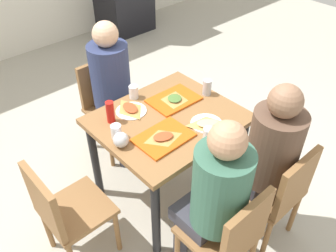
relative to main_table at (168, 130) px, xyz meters
name	(u,v)px	position (x,y,z in m)	size (l,w,h in m)	color
ground_plane	(168,191)	(0.00, 0.00, -0.66)	(10.00, 10.00, 0.02)	#B2AD9E
main_table	(168,130)	(0.00, 0.00, 0.00)	(0.98, 0.84, 0.76)	olive
chair_near_left	(229,235)	(-0.24, -0.80, -0.16)	(0.40, 0.40, 0.84)	olive
chair_near_right	(278,191)	(0.24, -0.80, -0.16)	(0.40, 0.40, 0.84)	olive
chair_far_side	(107,101)	(0.00, 0.80, -0.16)	(0.40, 0.40, 0.84)	olive
chair_left_end	(63,210)	(-0.87, 0.00, -0.16)	(0.40, 0.40, 0.84)	olive
person_in_red	(215,193)	(-0.24, -0.66, 0.08)	(0.32, 0.42, 1.25)	#383842
person_in_brown_jacket	(267,153)	(0.24, -0.66, 0.08)	(0.32, 0.42, 1.25)	#383842
person_far_side	(113,83)	(0.00, 0.66, 0.08)	(0.32, 0.42, 1.25)	#383842
tray_red_near	(164,137)	(-0.17, -0.15, 0.12)	(0.36, 0.26, 0.02)	#D85914
tray_red_far	(174,100)	(0.17, 0.13, 0.12)	(0.36, 0.26, 0.02)	#D85914
paper_plate_center	(131,111)	(-0.15, 0.23, 0.12)	(0.22, 0.22, 0.01)	white
paper_plate_near_edge	(207,123)	(0.15, -0.23, 0.12)	(0.22, 0.22, 0.01)	white
pizza_slice_a	(163,137)	(-0.18, -0.16, 0.14)	(0.22, 0.18, 0.02)	#C68C47
pizza_slice_b	(175,99)	(0.17, 0.11, 0.14)	(0.22, 0.22, 0.02)	#C68C47
pizza_slice_c	(130,108)	(-0.14, 0.25, 0.13)	(0.16, 0.22, 0.02)	#C68C47
pizza_slice_d	(208,124)	(0.14, -0.25, 0.13)	(0.26, 0.24, 0.02)	tan
plastic_cup_a	(134,92)	(-0.02, 0.36, 0.16)	(0.07, 0.07, 0.10)	white
plastic_cup_b	(208,135)	(0.02, -0.36, 0.16)	(0.07, 0.07, 0.10)	white
plastic_cup_c	(116,132)	(-0.39, 0.06, 0.16)	(0.07, 0.07, 0.10)	white
soda_can	(207,87)	(0.42, 0.02, 0.17)	(0.07, 0.07, 0.12)	#B7BCC6
condiment_bottle	(110,112)	(-0.32, 0.23, 0.19)	(0.06, 0.06, 0.16)	red
foil_bundle	(121,140)	(-0.42, -0.02, 0.16)	(0.10, 0.10, 0.10)	silver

